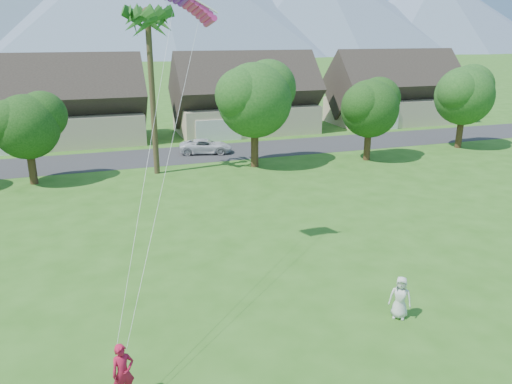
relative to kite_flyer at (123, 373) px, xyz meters
name	(u,v)px	position (x,y,z in m)	size (l,w,h in m)	color
street	(171,156)	(6.57, 31.01, -0.93)	(90.00, 7.00, 0.01)	#2D2D30
kite_flyer	(123,373)	(0.00, 0.00, 0.00)	(0.68, 0.45, 1.88)	#AF1435
watcher	(400,298)	(10.49, 1.26, -0.08)	(0.84, 0.55, 1.72)	silver
parked_car	(206,146)	(9.81, 31.01, -0.28)	(2.19, 4.76, 1.32)	silver
houses_row	(160,105)	(7.06, 40.01, 2.50)	(72.75, 8.19, 8.86)	beige
tree_row	(166,112)	(5.42, 24.93, 3.95)	(62.27, 6.67, 8.45)	#47301C
fan_palm	(147,16)	(4.57, 25.51, 10.86)	(3.00, 3.00, 13.80)	#4C3D26
parafoil_kite	(186,1)	(4.16, 9.04, 10.91)	(2.72, 1.04, 0.50)	purple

